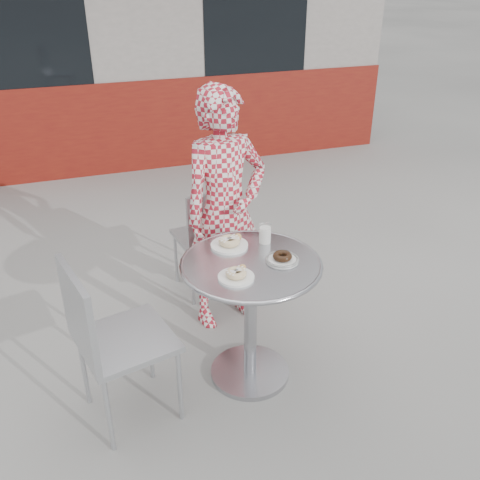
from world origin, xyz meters
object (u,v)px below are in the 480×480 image
object	(u,v)px
plate_far	(230,243)
plate_near	(236,275)
chair_left	(127,370)
plate_checker	(282,258)
bistro_table	(251,292)
seated_person	(225,212)
chair_far	(206,258)
milk_cup	(265,234)

from	to	relation	value
plate_far	plate_near	xyz separation A→B (m)	(-0.07, -0.32, -0.00)
chair_left	plate_checker	size ratio (longest dim) A/B	5.25
bistro_table	seated_person	distance (m)	0.64
plate_near	plate_checker	size ratio (longest dim) A/B	1.03
chair_left	bistro_table	bearing A→B (deg)	-97.67
plate_far	plate_near	bearing A→B (deg)	-102.45
chair_far	seated_person	xyz separation A→B (m)	(0.03, -0.37, 0.52)
plate_far	milk_cup	distance (m)	0.20
seated_person	milk_cup	world-z (taller)	seated_person
plate_near	chair_left	bearing A→B (deg)	174.50
chair_far	milk_cup	world-z (taller)	milk_cup
chair_far	seated_person	world-z (taller)	seated_person
chair_left	plate_far	size ratio (longest dim) A/B	4.50
chair_far	milk_cup	bearing A→B (deg)	91.96
plate_checker	milk_cup	bearing A→B (deg)	92.92
bistro_table	chair_left	size ratio (longest dim) A/B	0.82
chair_far	milk_cup	distance (m)	0.98
plate_checker	plate_near	bearing A→B (deg)	-163.92
chair_far	bistro_table	bearing A→B (deg)	81.60
plate_far	plate_checker	distance (m)	0.32
seated_person	plate_near	distance (m)	0.75
chair_far	plate_checker	distance (m)	1.15
seated_person	plate_far	distance (m)	0.42
seated_person	bistro_table	bearing A→B (deg)	-107.84
bistro_table	plate_checker	distance (m)	0.26
chair_left	plate_far	distance (m)	0.86
plate_near	bistro_table	bearing A→B (deg)	44.94
plate_far	plate_checker	xyz separation A→B (m)	(0.21, -0.24, -0.01)
bistro_table	chair_far	bearing A→B (deg)	88.80
chair_far	plate_near	xyz separation A→B (m)	(-0.14, -1.09, 0.52)
chair_far	milk_cup	size ratio (longest dim) A/B	7.44
plate_far	plate_near	size ratio (longest dim) A/B	1.13
bistro_table	plate_checker	bearing A→B (deg)	-14.17
plate_far	seated_person	bearing A→B (deg)	75.78
chair_left	plate_far	world-z (taller)	chair_left
seated_person	plate_checker	bearing A→B (deg)	-93.51
bistro_table	seated_person	bearing A→B (deg)	85.07
chair_far	milk_cup	xyz separation A→B (m)	(0.13, -0.79, 0.56)
bistro_table	plate_far	xyz separation A→B (m)	(-0.05, 0.20, 0.21)
milk_cup	chair_far	bearing A→B (deg)	99.15
milk_cup	plate_near	bearing A→B (deg)	-131.77
plate_far	milk_cup	xyz separation A→B (m)	(0.20, -0.02, 0.03)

